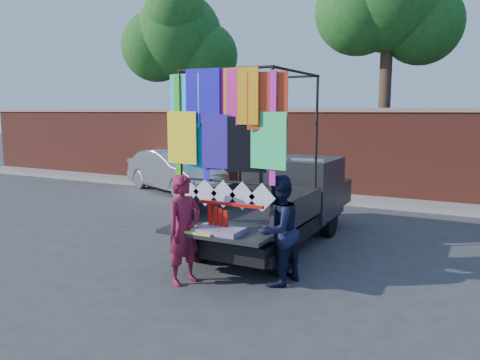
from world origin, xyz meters
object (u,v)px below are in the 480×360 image
at_px(sedan, 175,171).
at_px(man, 278,230).
at_px(woman, 184,230).
at_px(pickup_truck, 285,199).

distance_m(sedan, man, 8.43).
bearing_deg(woman, pickup_truck, 8.27).
bearing_deg(sedan, man, -111.38).
distance_m(woman, man, 1.36).
bearing_deg(man, woman, -51.94).
xyz_separation_m(sedan, man, (5.99, -5.92, 0.15)).
relative_size(pickup_truck, woman, 3.10).
xyz_separation_m(pickup_truck, woman, (-0.40, -2.93, 0.01)).
height_order(pickup_truck, sedan, pickup_truck).
xyz_separation_m(sedan, woman, (4.76, -6.51, 0.15)).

